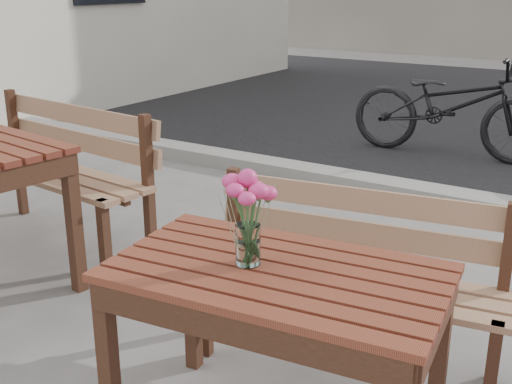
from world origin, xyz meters
TOP-DOWN VIEW (x-y plane):
  - main_table at (0.00, 0.13)m, footprint 1.18×0.77m
  - main_bench at (0.00, 0.77)m, footprint 1.34×0.58m
  - main_vase at (-0.10, 0.12)m, footprint 0.18×0.18m
  - second_bench at (-2.08, 1.07)m, footprint 1.50×0.58m
  - bicycle at (-0.66, 4.41)m, footprint 1.86×0.71m

SIDE VIEW (x-z plane):
  - bicycle at x=-0.66m, z-range 0.00..0.96m
  - main_bench at x=0.00m, z-range 0.09..0.89m
  - second_bench at x=-2.08m, z-range 0.10..1.01m
  - main_table at x=0.00m, z-range 0.23..0.91m
  - main_vase at x=-0.10m, z-range 0.73..1.06m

